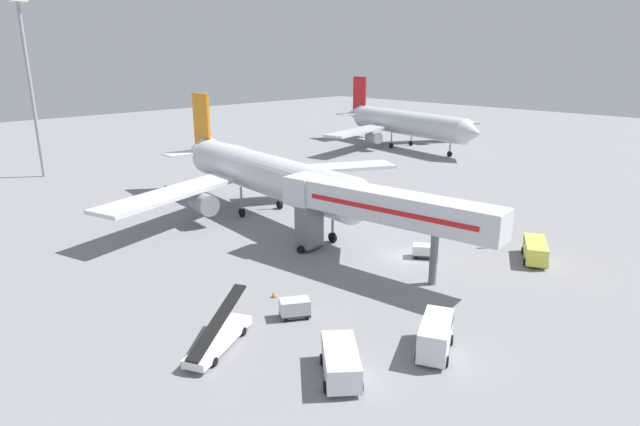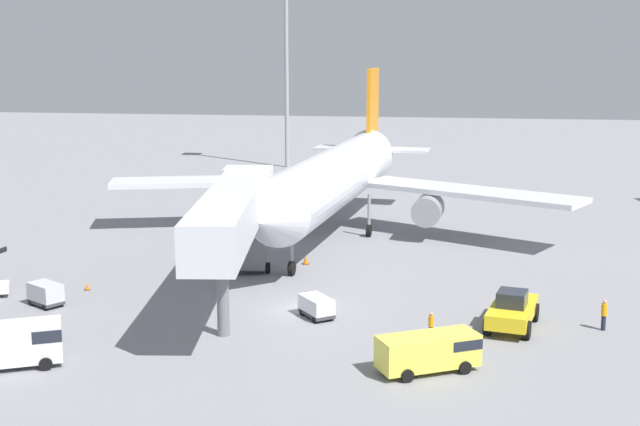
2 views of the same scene
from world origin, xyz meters
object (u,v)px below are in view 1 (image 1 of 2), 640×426
pushback_tug (486,222)px  belt_loader_truck (219,338)px  apron_light_mast (26,56)px  ground_crew_worker_foreground (505,213)px  jet_bridge (373,207)px  baggage_cart_near_center (295,308)px  ground_crew_worker_midground (489,240)px  safety_cone_alpha (314,231)px  service_van_outer_left (535,249)px  service_van_rear_left (436,334)px  safety_cone_bravo (273,294)px  airplane_background (404,123)px  baggage_cart_mid_right (425,251)px  airplane_at_gate (262,174)px  service_van_far_right (340,360)px

pushback_tug → belt_loader_truck: 36.07m
apron_light_mast → belt_loader_truck: bearing=-98.6°
pushback_tug → ground_crew_worker_foreground: pushback_tug is taller
jet_bridge → baggage_cart_near_center: 13.27m
jet_bridge → ground_crew_worker_foreground: 23.34m
ground_crew_worker_midground → safety_cone_alpha: (-9.95, 16.05, -0.52)m
ground_crew_worker_midground → apron_light_mast: (-21.43, 68.66, 18.34)m
pushback_tug → baggage_cart_near_center: bearing=-180.0°
service_van_outer_left → baggage_cart_near_center: bearing=162.7°
baggage_cart_near_center → ground_crew_worker_foreground: size_ratio=1.42×
service_van_rear_left → safety_cone_bravo: (-2.46, 14.22, -1.08)m
pushback_tug → safety_cone_bravo: size_ratio=11.23×
service_van_outer_left → apron_light_mast: (-21.55, 73.52, 18.08)m
belt_loader_truck → airplane_background: airplane_background is taller
service_van_outer_left → baggage_cart_mid_right: 10.70m
safety_cone_alpha → service_van_outer_left: bearing=-64.3°
jet_bridge → baggage_cart_near_center: bearing=-168.7°
ground_crew_worker_foreground → baggage_cart_mid_right: bearing=-179.4°
ground_crew_worker_midground → belt_loader_truck: bearing=174.1°
belt_loader_truck → baggage_cart_near_center: size_ratio=2.62×
pushback_tug → service_van_outer_left: size_ratio=1.07×
jet_bridge → safety_cone_bravo: 12.39m
airplane_at_gate → safety_cone_bravo: size_ratio=80.81×
baggage_cart_near_center → airplane_background: 80.55m
baggage_cart_mid_right → airplane_background: airplane_background is taller
baggage_cart_mid_right → safety_cone_bravo: 16.95m
belt_loader_truck → baggage_cart_mid_right: (24.30, -0.19, -0.03)m
airplane_at_gate → airplane_background: bearing=18.6°
jet_bridge → safety_cone_alpha: size_ratio=30.74×
safety_cone_alpha → safety_cone_bravo: safety_cone_alpha is taller
airplane_at_gate → pushback_tug: bearing=-59.7°
airplane_at_gate → service_van_rear_left: bearing=-109.9°
belt_loader_truck → baggage_cart_mid_right: belt_loader_truck is taller
service_van_far_right → airplane_background: 87.28m
airplane_at_gate → pushback_tug: 27.40m
service_van_rear_left → safety_cone_alpha: service_van_rear_left is taller
ground_crew_worker_foreground → pushback_tug: bearing=-176.0°
apron_light_mast → safety_cone_alpha: bearing=-77.7°
pushback_tug → safety_cone_alpha: (-14.65, 13.16, -0.73)m
jet_bridge → ground_crew_worker_foreground: size_ratio=11.91×
baggage_cart_near_center → safety_cone_bravo: 4.08m
service_van_far_right → service_van_outer_left: (27.91, -0.01, 0.02)m
airplane_at_gate → jet_bridge: 21.33m
service_van_far_right → apron_light_mast: bearing=85.1°
jet_bridge → service_van_outer_left: bearing=-38.3°
baggage_cart_mid_right → airplane_background: (51.36, 41.14, 4.56)m
airplane_at_gate → jet_bridge: (-3.73, -20.99, 0.71)m
pushback_tug → safety_cone_alpha: bearing=138.1°
service_van_outer_left → baggage_cart_mid_right: bearing=132.2°
pushback_tug → apron_light_mast: (-26.13, 65.78, 18.13)m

